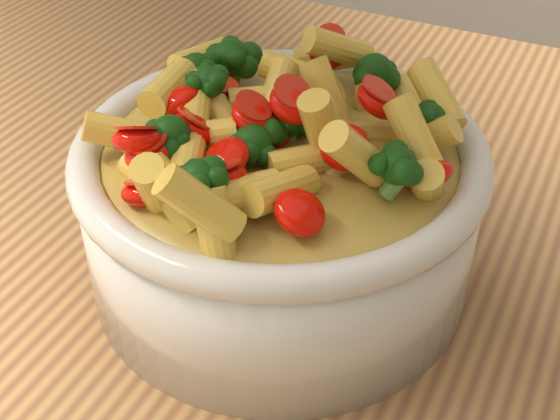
% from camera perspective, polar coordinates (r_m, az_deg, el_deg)
% --- Properties ---
extents(table, '(1.20, 0.80, 0.90)m').
position_cam_1_polar(table, '(0.66, -6.02, -7.05)').
color(table, tan).
rests_on(table, ground).
extents(serving_bowl, '(0.25, 0.25, 0.11)m').
position_cam_1_polar(serving_bowl, '(0.50, 0.00, 0.12)').
color(serving_bowl, silver).
rests_on(serving_bowl, table).
extents(pasta_salad, '(0.20, 0.20, 0.05)m').
position_cam_1_polar(pasta_salad, '(0.46, -0.00, 6.89)').
color(pasta_salad, gold).
rests_on(pasta_salad, serving_bowl).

